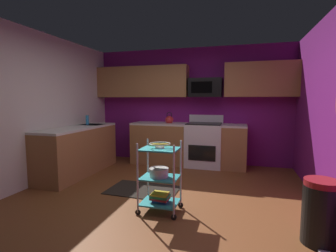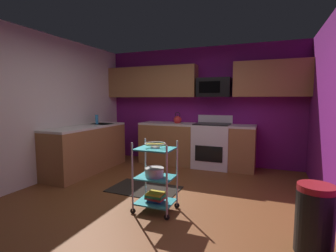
% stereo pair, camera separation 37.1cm
% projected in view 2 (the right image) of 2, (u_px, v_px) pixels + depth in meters
% --- Properties ---
extents(floor, '(4.40, 4.80, 0.04)m').
position_uv_depth(floor, '(156.00, 202.00, 3.62)').
color(floor, brown).
rests_on(floor, ground).
extents(wall_back, '(4.52, 0.06, 2.60)m').
position_uv_depth(wall_back, '(200.00, 106.00, 5.73)').
color(wall_back, '#751970').
rests_on(wall_back, ground).
extents(wall_left, '(0.06, 4.80, 2.60)m').
position_uv_depth(wall_left, '(37.00, 108.00, 4.30)').
color(wall_left, silver).
rests_on(wall_left, ground).
extents(counter_run, '(3.45, 2.50, 0.92)m').
position_uv_depth(counter_run, '(150.00, 146.00, 5.32)').
color(counter_run, '#9E6B3D').
rests_on(counter_run, ground).
extents(oven_range, '(0.76, 0.65, 1.10)m').
position_uv_depth(oven_range, '(212.00, 145.00, 5.38)').
color(oven_range, white).
rests_on(oven_range, ground).
extents(upper_cabinets, '(4.40, 0.33, 0.70)m').
position_uv_depth(upper_cabinets, '(194.00, 81.00, 5.52)').
color(upper_cabinets, '#9E6B3D').
extents(microwave, '(0.70, 0.39, 0.40)m').
position_uv_depth(microwave, '(214.00, 87.00, 5.35)').
color(microwave, black).
extents(rolling_cart, '(0.53, 0.39, 0.91)m').
position_uv_depth(rolling_cart, '(155.00, 177.00, 3.24)').
color(rolling_cart, silver).
rests_on(rolling_cart, ground).
extents(fruit_bowl, '(0.27, 0.27, 0.07)m').
position_uv_depth(fruit_bowl, '(155.00, 145.00, 3.20)').
color(fruit_bowl, silver).
rests_on(fruit_bowl, rolling_cart).
extents(mixing_bowl_large, '(0.25, 0.25, 0.11)m').
position_uv_depth(mixing_bowl_large, '(154.00, 172.00, 3.24)').
color(mixing_bowl_large, silver).
rests_on(mixing_bowl_large, rolling_cart).
extents(book_stack, '(0.25, 0.19, 0.11)m').
position_uv_depth(book_stack, '(155.00, 197.00, 3.27)').
color(book_stack, '#1E4C8C').
rests_on(book_stack, rolling_cart).
extents(kettle, '(0.21, 0.18, 0.26)m').
position_uv_depth(kettle, '(178.00, 120.00, 5.61)').
color(kettle, red).
rests_on(kettle, counter_run).
extents(dish_soap_bottle, '(0.06, 0.06, 0.20)m').
position_uv_depth(dish_soap_bottle, '(97.00, 119.00, 5.38)').
color(dish_soap_bottle, '#2D8CBF').
rests_on(dish_soap_bottle, counter_run).
extents(trash_can, '(0.34, 0.42, 0.66)m').
position_uv_depth(trash_can, '(315.00, 219.00, 2.36)').
color(trash_can, black).
rests_on(trash_can, ground).
extents(floor_rug, '(1.12, 0.73, 0.01)m').
position_uv_depth(floor_rug, '(144.00, 189.00, 4.06)').
color(floor_rug, black).
rests_on(floor_rug, ground).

